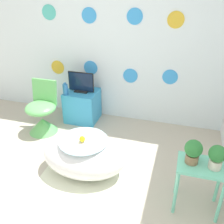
{
  "coord_description": "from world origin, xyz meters",
  "views": [
    {
      "loc": [
        1.06,
        -1.43,
        2.09
      ],
      "look_at": [
        0.35,
        1.03,
        0.69
      ],
      "focal_mm": 42.0,
      "sensor_mm": 36.0,
      "label": 1
    }
  ],
  "objects_px": {
    "chair": "(42,116)",
    "potted_plant_left": "(193,151)",
    "potted_plant_right": "(217,156)",
    "bathtub": "(84,155)",
    "tv": "(81,83)",
    "vase": "(65,89)"
  },
  "relations": [
    {
      "from": "potted_plant_left",
      "to": "bathtub",
      "type": "bearing_deg",
      "value": 170.89
    },
    {
      "from": "bathtub",
      "to": "tv",
      "type": "bearing_deg",
      "value": 112.95
    },
    {
      "from": "bathtub",
      "to": "chair",
      "type": "distance_m",
      "value": 1.1
    },
    {
      "from": "bathtub",
      "to": "tv",
      "type": "distance_m",
      "value": 1.27
    },
    {
      "from": "potted_plant_right",
      "to": "bathtub",
      "type": "bearing_deg",
      "value": 171.34
    },
    {
      "from": "chair",
      "to": "potted_plant_left",
      "type": "distance_m",
      "value": 2.24
    },
    {
      "from": "vase",
      "to": "potted_plant_left",
      "type": "xyz_separation_m",
      "value": [
        1.8,
        -1.14,
        0.1
      ]
    },
    {
      "from": "bathtub",
      "to": "potted_plant_right",
      "type": "relative_size",
      "value": 4.16
    },
    {
      "from": "potted_plant_left",
      "to": "potted_plant_right",
      "type": "relative_size",
      "value": 1.01
    },
    {
      "from": "potted_plant_left",
      "to": "potted_plant_right",
      "type": "bearing_deg",
      "value": -6.09
    },
    {
      "from": "potted_plant_right",
      "to": "chair",
      "type": "bearing_deg",
      "value": 159.46
    },
    {
      "from": "tv",
      "to": "potted_plant_left",
      "type": "xyz_separation_m",
      "value": [
        1.62,
        -1.3,
        0.05
      ]
    },
    {
      "from": "tv",
      "to": "potted_plant_right",
      "type": "distance_m",
      "value": 2.25
    },
    {
      "from": "chair",
      "to": "tv",
      "type": "height_order",
      "value": "tv"
    },
    {
      "from": "potted_plant_left",
      "to": "potted_plant_right",
      "type": "height_order",
      "value": "potted_plant_left"
    },
    {
      "from": "bathtub",
      "to": "chair",
      "type": "bearing_deg",
      "value": 144.7
    },
    {
      "from": "chair",
      "to": "potted_plant_left",
      "type": "bearing_deg",
      "value": -21.85
    },
    {
      "from": "bathtub",
      "to": "chair",
      "type": "height_order",
      "value": "chair"
    },
    {
      "from": "bathtub",
      "to": "tv",
      "type": "xyz_separation_m",
      "value": [
        -0.47,
        1.12,
        0.39
      ]
    },
    {
      "from": "bathtub",
      "to": "tv",
      "type": "relative_size",
      "value": 2.47
    },
    {
      "from": "tv",
      "to": "potted_plant_left",
      "type": "distance_m",
      "value": 2.07
    },
    {
      "from": "chair",
      "to": "vase",
      "type": "bearing_deg",
      "value": 53.42
    }
  ]
}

